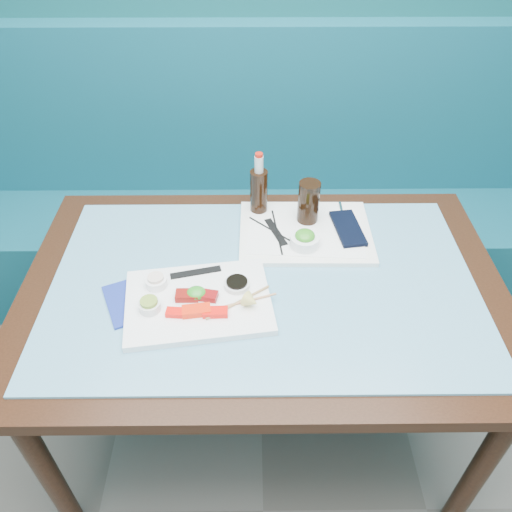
{
  "coord_description": "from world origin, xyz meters",
  "views": [
    {
      "loc": [
        -0.03,
        0.42,
        1.77
      ],
      "look_at": [
        -0.02,
        1.51,
        0.8
      ],
      "focal_mm": 35.0,
      "sensor_mm": 36.0,
      "label": 1
    }
  ],
  "objects_px": {
    "booth_bench": "(259,214)",
    "cola_bottle_body": "(259,193)",
    "serving_tray": "(305,232)",
    "sashimi_plate": "(198,302)",
    "cola_glass": "(309,202)",
    "seaweed_bowl": "(305,241)",
    "blue_napkin": "(138,298)",
    "dining_table": "(263,303)"
  },
  "relations": [
    {
      "from": "seaweed_bowl",
      "to": "blue_napkin",
      "type": "bearing_deg",
      "value": -156.36
    },
    {
      "from": "cola_glass",
      "to": "sashimi_plate",
      "type": "bearing_deg",
      "value": -132.4
    },
    {
      "from": "dining_table",
      "to": "serving_tray",
      "type": "relative_size",
      "value": 3.36
    },
    {
      "from": "dining_table",
      "to": "serving_tray",
      "type": "height_order",
      "value": "serving_tray"
    },
    {
      "from": "booth_bench",
      "to": "dining_table",
      "type": "xyz_separation_m",
      "value": [
        0.0,
        -0.84,
        0.29
      ]
    },
    {
      "from": "sashimi_plate",
      "to": "cola_glass",
      "type": "height_order",
      "value": "cola_glass"
    },
    {
      "from": "sashimi_plate",
      "to": "serving_tray",
      "type": "height_order",
      "value": "sashimi_plate"
    },
    {
      "from": "serving_tray",
      "to": "cola_glass",
      "type": "height_order",
      "value": "cola_glass"
    },
    {
      "from": "seaweed_bowl",
      "to": "blue_napkin",
      "type": "xyz_separation_m",
      "value": [
        -0.48,
        -0.21,
        -0.03
      ]
    },
    {
      "from": "cola_bottle_body",
      "to": "booth_bench",
      "type": "bearing_deg",
      "value": 88.96
    },
    {
      "from": "booth_bench",
      "to": "seaweed_bowl",
      "type": "xyz_separation_m",
      "value": [
        0.13,
        -0.7,
        0.42
      ]
    },
    {
      "from": "booth_bench",
      "to": "cola_bottle_body",
      "type": "bearing_deg",
      "value": -91.04
    },
    {
      "from": "serving_tray",
      "to": "cola_bottle_body",
      "type": "bearing_deg",
      "value": 143.38
    },
    {
      "from": "serving_tray",
      "to": "blue_napkin",
      "type": "bearing_deg",
      "value": -149.12
    },
    {
      "from": "serving_tray",
      "to": "cola_glass",
      "type": "xyz_separation_m",
      "value": [
        0.01,
        0.05,
        0.08
      ]
    },
    {
      "from": "seaweed_bowl",
      "to": "blue_napkin",
      "type": "height_order",
      "value": "seaweed_bowl"
    },
    {
      "from": "dining_table",
      "to": "sashimi_plate",
      "type": "distance_m",
      "value": 0.23
    },
    {
      "from": "booth_bench",
      "to": "dining_table",
      "type": "relative_size",
      "value": 2.14
    },
    {
      "from": "cola_glass",
      "to": "serving_tray",
      "type": "bearing_deg",
      "value": -100.3
    },
    {
      "from": "booth_bench",
      "to": "sashimi_plate",
      "type": "distance_m",
      "value": 1.03
    },
    {
      "from": "blue_napkin",
      "to": "serving_tray",
      "type": "bearing_deg",
      "value": 30.23
    },
    {
      "from": "dining_table",
      "to": "serving_tray",
      "type": "distance_m",
      "value": 0.27
    },
    {
      "from": "cola_glass",
      "to": "cola_bottle_body",
      "type": "bearing_deg",
      "value": 160.0
    },
    {
      "from": "dining_table",
      "to": "sashimi_plate",
      "type": "bearing_deg",
      "value": -153.21
    },
    {
      "from": "booth_bench",
      "to": "cola_bottle_body",
      "type": "relative_size",
      "value": 18.27
    },
    {
      "from": "serving_tray",
      "to": "blue_napkin",
      "type": "xyz_separation_m",
      "value": [
        -0.49,
        -0.28,
        -0.0
      ]
    },
    {
      "from": "booth_bench",
      "to": "cola_glass",
      "type": "bearing_deg",
      "value": -75.43
    },
    {
      "from": "dining_table",
      "to": "blue_napkin",
      "type": "relative_size",
      "value": 8.24
    },
    {
      "from": "cola_bottle_body",
      "to": "blue_napkin",
      "type": "xyz_separation_m",
      "value": [
        -0.34,
        -0.4,
        -0.08
      ]
    },
    {
      "from": "dining_table",
      "to": "seaweed_bowl",
      "type": "bearing_deg",
      "value": 47.21
    },
    {
      "from": "serving_tray",
      "to": "cola_bottle_body",
      "type": "height_order",
      "value": "cola_bottle_body"
    },
    {
      "from": "sashimi_plate",
      "to": "seaweed_bowl",
      "type": "height_order",
      "value": "seaweed_bowl"
    },
    {
      "from": "blue_napkin",
      "to": "sashimi_plate",
      "type": "bearing_deg",
      "value": -6.92
    },
    {
      "from": "cola_glass",
      "to": "cola_bottle_body",
      "type": "distance_m",
      "value": 0.17
    },
    {
      "from": "sashimi_plate",
      "to": "serving_tray",
      "type": "xyz_separation_m",
      "value": [
        0.32,
        0.3,
        -0.0
      ]
    },
    {
      "from": "dining_table",
      "to": "cola_glass",
      "type": "xyz_separation_m",
      "value": [
        0.15,
        0.27,
        0.18
      ]
    },
    {
      "from": "sashimi_plate",
      "to": "seaweed_bowl",
      "type": "bearing_deg",
      "value": 28.78
    },
    {
      "from": "sashimi_plate",
      "to": "cola_glass",
      "type": "xyz_separation_m",
      "value": [
        0.33,
        0.36,
        0.08
      ]
    },
    {
      "from": "blue_napkin",
      "to": "dining_table",
      "type": "bearing_deg",
      "value": 11.39
    },
    {
      "from": "dining_table",
      "to": "cola_glass",
      "type": "distance_m",
      "value": 0.35
    },
    {
      "from": "cola_glass",
      "to": "blue_napkin",
      "type": "xyz_separation_m",
      "value": [
        -0.5,
        -0.34,
        -0.08
      ]
    },
    {
      "from": "serving_tray",
      "to": "sashimi_plate",
      "type": "bearing_deg",
      "value": -135.61
    }
  ]
}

